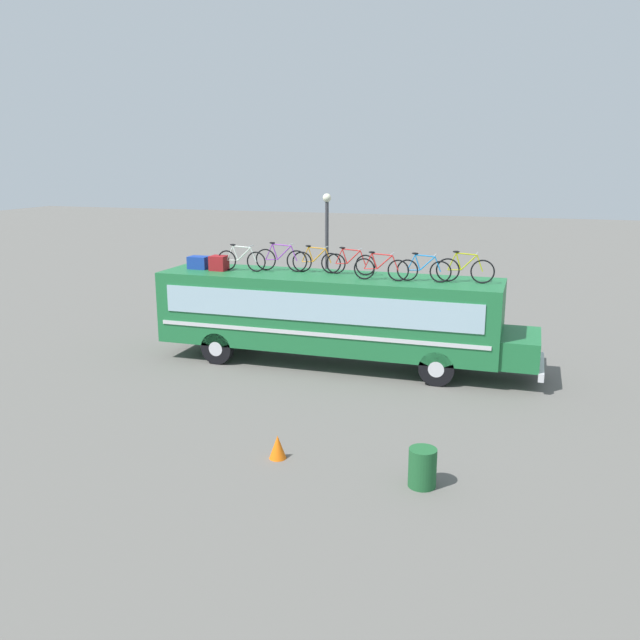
# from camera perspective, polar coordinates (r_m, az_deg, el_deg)

# --- Properties ---
(ground_plane) EXTENTS (120.00, 120.00, 0.00)m
(ground_plane) POSITION_cam_1_polar(r_m,az_deg,el_deg) (21.51, 0.58, -3.72)
(ground_plane) COLOR #605E59
(bus) EXTENTS (12.01, 2.50, 2.87)m
(bus) POSITION_cam_1_polar(r_m,az_deg,el_deg) (21.02, 1.12, 0.62)
(bus) COLOR #1E6B38
(bus) RESTS_ON ground
(luggage_bag_1) EXTENTS (0.65, 0.49, 0.41)m
(luggage_bag_1) POSITION_cam_1_polar(r_m,az_deg,el_deg) (22.49, -10.32, 4.86)
(luggage_bag_1) COLOR #193899
(luggage_bag_1) RESTS_ON bus
(luggage_bag_2) EXTENTS (0.52, 0.49, 0.48)m
(luggage_bag_2) POSITION_cam_1_polar(r_m,az_deg,el_deg) (22.03, -8.64, 4.84)
(luggage_bag_2) COLOR maroon
(luggage_bag_2) RESTS_ON bus
(rooftop_bicycle_1) EXTENTS (1.69, 0.44, 0.87)m
(rooftop_bicycle_1) POSITION_cam_1_polar(r_m,az_deg,el_deg) (21.78, -6.75, 5.14)
(rooftop_bicycle_1) COLOR black
(rooftop_bicycle_1) RESTS_ON bus
(rooftop_bicycle_2) EXTENTS (1.78, 0.44, 0.94)m
(rooftop_bicycle_2) POSITION_cam_1_polar(r_m,az_deg,el_deg) (21.65, -3.35, 5.22)
(rooftop_bicycle_2) COLOR black
(rooftop_bicycle_2) RESTS_ON bus
(rooftop_bicycle_3) EXTENTS (1.63, 0.44, 0.88)m
(rooftop_bicycle_3) POSITION_cam_1_polar(r_m,az_deg,el_deg) (21.30, -0.32, 5.05)
(rooftop_bicycle_3) COLOR black
(rooftop_bicycle_3) RESTS_ON bus
(rooftop_bicycle_4) EXTENTS (1.62, 0.44, 0.87)m
(rooftop_bicycle_4) POSITION_cam_1_polar(r_m,az_deg,el_deg) (20.97, 2.62, 4.88)
(rooftop_bicycle_4) COLOR black
(rooftop_bicycle_4) RESTS_ON bus
(rooftop_bicycle_5) EXTENTS (1.69, 0.44, 0.87)m
(rooftop_bicycle_5) POSITION_cam_1_polar(r_m,az_deg,el_deg) (20.01, 5.23, 4.42)
(rooftop_bicycle_5) COLOR black
(rooftop_bicycle_5) RESTS_ON bus
(rooftop_bicycle_6) EXTENTS (1.63, 0.44, 0.86)m
(rooftop_bicycle_6) POSITION_cam_1_polar(r_m,az_deg,el_deg) (19.93, 8.87, 4.28)
(rooftop_bicycle_6) COLOR black
(rooftop_bicycle_6) RESTS_ON bus
(rooftop_bicycle_7) EXTENTS (1.71, 0.44, 0.93)m
(rooftop_bicycle_7) POSITION_cam_1_polar(r_m,az_deg,el_deg) (20.00, 12.30, 4.24)
(rooftop_bicycle_7) COLOR black
(rooftop_bicycle_7) RESTS_ON bus
(trash_bin) EXTENTS (0.57, 0.57, 0.80)m
(trash_bin) POSITION_cam_1_polar(r_m,az_deg,el_deg) (13.78, 8.76, -12.37)
(trash_bin) COLOR #1E592D
(trash_bin) RESTS_ON ground
(traffic_cone) EXTENTS (0.38, 0.38, 0.53)m
(traffic_cone) POSITION_cam_1_polar(r_m,az_deg,el_deg) (14.87, -3.64, -10.79)
(traffic_cone) COLOR orange
(traffic_cone) RESTS_ON ground
(street_lamp) EXTENTS (0.33, 0.33, 5.12)m
(street_lamp) POSITION_cam_1_polar(r_m,az_deg,el_deg) (26.46, 0.59, 6.48)
(street_lamp) COLOR #38383D
(street_lamp) RESTS_ON ground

